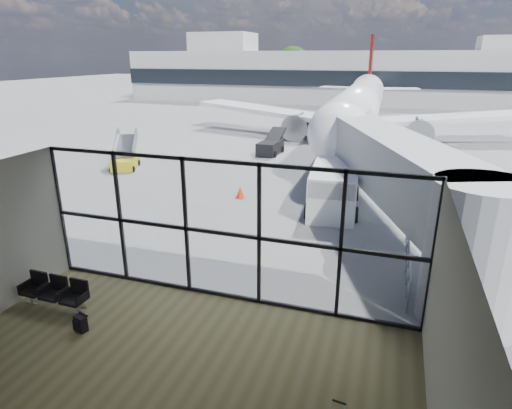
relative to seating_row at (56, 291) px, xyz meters
The scene contains 21 objects.
ground 42.39m from the seating_row, 83.74° to the left, with size 220.00×220.00×0.00m, color slate.
lounge_shell 5.73m from the seating_row, 30.04° to the right, with size 12.02×8.01×4.51m.
glass_curtain_wall 5.36m from the seating_row, 24.75° to the left, with size 12.10×0.12×4.50m.
jet_bridge 13.42m from the seating_row, 44.03° to the left, with size 8.00×16.50×4.33m.
apron_railing 11.67m from the seating_row, 28.85° to the left, with size 0.06×5.46×1.11m.
far_terminal 64.33m from the seating_row, 86.40° to the left, with size 80.00×12.20×11.00m.
tree_0 84.51m from the seating_row, 118.58° to the left, with size 4.95×4.95×7.12m.
tree_1 81.85m from the seating_row, 114.88° to the left, with size 5.61×5.61×8.07m.
tree_2 79.56m from the seating_row, 110.95° to the left, with size 6.27×6.27×9.03m.
tree_3 77.54m from the seating_row, 106.80° to the left, with size 4.95×4.95×7.12m.
tree_4 76.06m from the seating_row, 102.46° to the left, with size 5.61×5.61×8.07m.
tree_5 75.04m from the seating_row, 97.97° to the left, with size 6.27×6.27×9.03m.
seating_row is the anchor object (origin of this frame).
backpack 1.76m from the seating_row, 28.55° to the right, with size 0.40×0.39×0.52m.
airliner 33.24m from the seating_row, 79.71° to the left, with size 32.68×37.81×9.74m.
service_van 13.24m from the seating_row, 59.30° to the left, with size 2.79×5.18×2.18m.
belt_loader 22.81m from the seating_row, 89.52° to the left, with size 1.67×3.94×1.79m.
mobile_stairs 17.30m from the seating_row, 117.45° to the left, with size 2.34×3.24×2.08m.
traffic_cone_a 11.88m from the seating_row, 81.83° to the left, with size 0.47×0.47×0.67m.
traffic_cone_b 16.44m from the seating_row, 72.79° to the left, with size 0.39×0.39×0.55m.
traffic_cone_c 19.83m from the seating_row, 60.98° to the left, with size 0.40×0.40×0.57m.
Camera 1 is at (4.71, -11.10, 7.32)m, focal length 30.00 mm.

